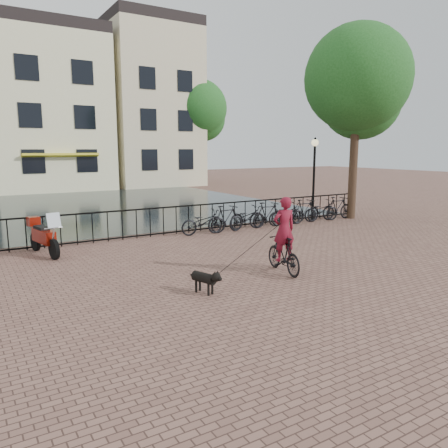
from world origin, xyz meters
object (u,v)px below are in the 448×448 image
lamp_post (314,165)px  motorcycle (43,232)px  dog (204,281)px  cyclist (284,240)px

lamp_post → motorcycle: (-10.83, -0.50, -1.70)m
lamp_post → motorcycle: bearing=-177.4°
motorcycle → dog: bearing=-77.9°
lamp_post → cyclist: lamp_post is taller
motorcycle → lamp_post: bearing=-8.7°
dog → lamp_post: bearing=16.4°
lamp_post → motorcycle: size_ratio=1.77×
cyclist → motorcycle: size_ratio=1.14×
dog → cyclist: bearing=-10.1°
dog → motorcycle: size_ratio=0.43×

